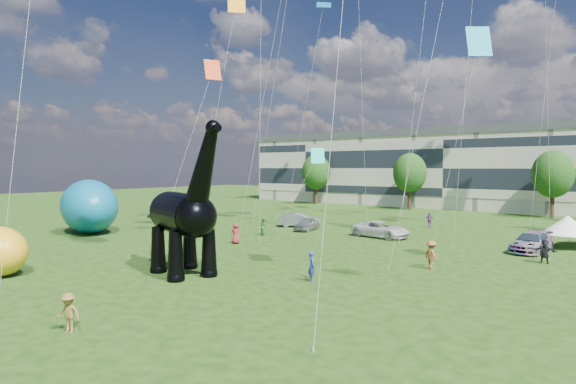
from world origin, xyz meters
The scene contains 14 objects.
ground centered at (0.00, 0.00, 0.00)m, with size 220.00×220.00×0.00m, color #16330C.
terrace_row centered at (-8.00, 62.00, 6.00)m, with size 78.00×11.00×12.00m, color beige.
tree_far_left centered at (-30.00, 53.00, 6.29)m, with size 5.20×5.20×9.44m.
tree_mid_left centered at (-12.00, 53.00, 6.29)m, with size 5.20×5.20×9.44m.
tree_mid_right centered at (8.00, 53.00, 6.29)m, with size 5.20×5.20×9.44m.
dinosaur_sculpture centered at (-4.14, 1.42, 3.65)m, with size 11.75×5.00×9.66m.
car_silver centered at (-9.93, 22.91, 0.67)m, with size 1.57×3.91×1.33m, color #B6B7BB.
car_grey centered at (-12.26, 24.74, 0.78)m, with size 1.65×4.74×1.56m, color gray.
car_white centered at (-1.38, 23.23, 0.78)m, with size 2.58×5.59×1.55m, color silver.
car_dark centered at (11.66, 23.53, 0.77)m, with size 2.17×5.34×1.55m, color #595960.
gazebo_far centered at (13.57, 27.34, 1.91)m, with size 4.12×4.12×2.72m.
gazebo_left centered at (-26.22, 22.12, 1.93)m, with size 4.23×4.23×2.75m.
inflatable_teal centered at (-25.99, 7.46, 2.73)m, with size 8.73×5.45×5.45m, color #0B658E.
visitors centered at (-3.39, 13.62, 0.88)m, with size 41.64×42.57×1.89m.
Camera 1 is at (20.14, -17.97, 6.74)m, focal length 30.00 mm.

